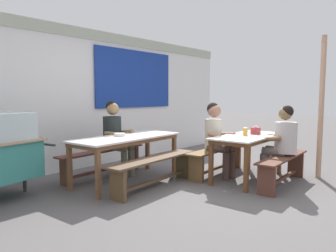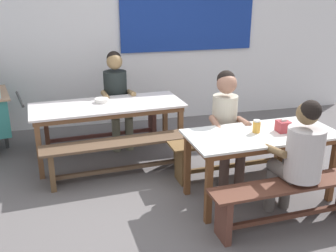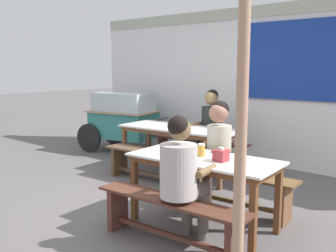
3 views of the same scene
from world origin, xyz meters
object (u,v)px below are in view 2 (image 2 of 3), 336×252
Objects in this scene: bench_near_back at (234,150)px; person_near_front at (299,154)px; dining_table_far at (108,110)px; dining_table_near at (261,140)px; tissue_box at (283,126)px; condiment_jar at (257,126)px; person_right_near_table at (227,119)px; soup_bowl at (102,100)px; bench_far_front at (118,153)px; bench_far_back at (101,122)px; person_center_facing at (117,92)px; bench_near_front at (290,198)px.

bench_near_back is 1.17m from person_near_front.
dining_table_near is (1.41, -1.40, -0.01)m from dining_table_far.
tissue_box is 0.28m from condiment_jar.
person_right_near_table reaches higher than soup_bowl.
bench_far_front is 1.36m from bench_near_back.
person_near_front is (0.12, -0.51, 0.05)m from dining_table_near.
tissue_box is at bearing -49.87° from bench_far_back.
dining_table_near is 1.63m from bench_far_front.
person_near_front is (0.30, -1.00, -0.03)m from person_right_near_table.
tissue_box is at bearing -41.85° from soup_bowl.
bench_far_back is 2.65m from tissue_box.
tissue_box is (1.45, -1.93, 0.06)m from person_center_facing.
bench_far_back is (-0.04, 0.57, -0.36)m from dining_table_far.
person_center_facing is at bearing -14.12° from bench_far_back.
person_near_front is (0.09, 0.07, 0.40)m from bench_near_front.
bench_far_back is at bearing 135.63° from bench_near_back.
bench_far_back is 0.99× the size of bench_far_front.
condiment_jar is (1.18, -1.88, 0.06)m from person_center_facing.
bench_far_front is 1.98m from bench_near_front.
dining_table_near is 1.22× the size of person_center_facing.
bench_far_back is 1.36× the size of person_center_facing.
bench_near_back is 1.77m from soup_bowl.
bench_far_front and bench_near_back have the same top height.
bench_near_front is 2.82m from person_center_facing.
dining_table_near is 11.42× the size of tissue_box.
person_right_near_table reaches higher than dining_table_near.
condiment_jar is (1.41, -1.94, 0.49)m from bench_far_back.
bench_far_back is 9.84× the size of soup_bowl.
condiment_jar reaches higher than bench_far_back.
person_near_front reaches higher than condiment_jar.
bench_far_back is 2.45m from condiment_jar.
dining_table_near is 1.00× the size of bench_near_back.
person_near_front is (0.15, -1.08, 0.40)m from bench_near_back.
person_right_near_table is at bearing -37.89° from soup_bowl.
bench_near_front is 1.17m from person_right_near_table.
person_near_front is at bearing -51.15° from dining_table_far.
bench_near_back is 1.23× the size of person_center_facing.
dining_table_far reaches higher than bench_near_front.
bench_near_front is (0.03, -0.58, -0.35)m from dining_table_near.
person_right_near_table is at bearing 105.95° from condiment_jar.
dining_table_far is at bearing -85.66° from bench_far_back.
dining_table_near is 0.52m from person_near_front.
bench_near_front is (1.44, -1.97, -0.36)m from dining_table_far.
person_near_front reaches higher than bench_near_front.
bench_far_front is 1.61m from condiment_jar.
person_right_near_table is (-0.18, 0.49, 0.08)m from dining_table_near.
bench_near_back is at bearing -30.67° from dining_table_far.
bench_far_front is at bearing -81.42° from soup_bowl.
person_center_facing is at bearing 122.03° from condiment_jar.
person_center_facing is (-1.23, 1.91, 0.08)m from dining_table_near.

